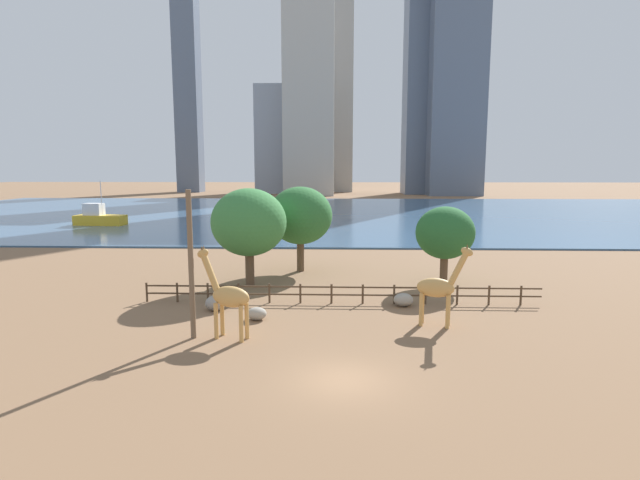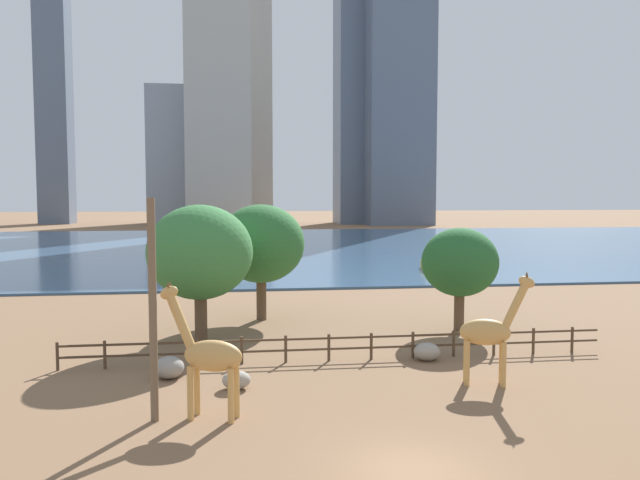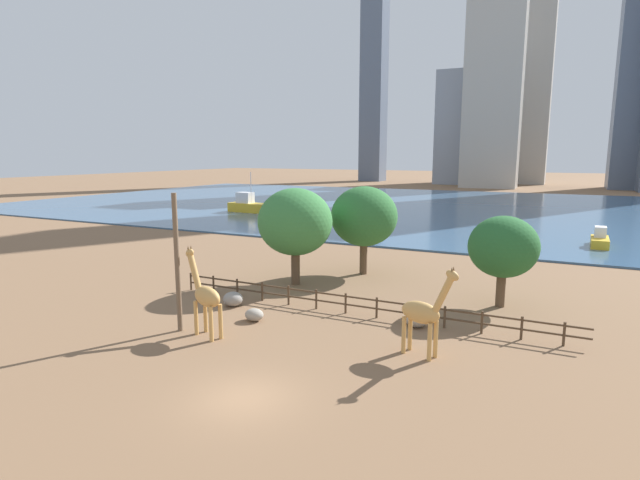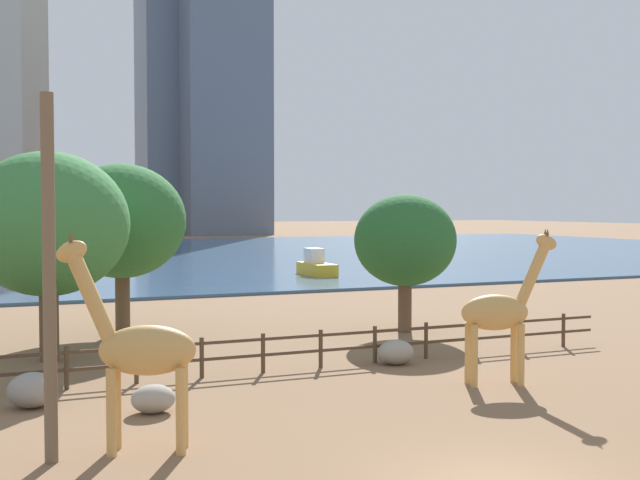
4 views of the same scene
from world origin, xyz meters
TOP-DOWN VIEW (x-y plane):
  - ground_plane at (0.00, 80.00)m, footprint 400.00×400.00m
  - harbor_water at (0.00, 77.00)m, footprint 180.00×86.00m
  - giraffe_tall at (5.43, 7.46)m, footprint 3.10×1.42m
  - giraffe_companion at (-5.96, 5.02)m, footprint 3.12×1.57m
  - utility_pole at (-7.84, 5.00)m, footprint 0.28×0.28m
  - boulder_near_fence at (4.03, 11.48)m, footprint 1.27×1.14m
  - boulder_by_pole at (-7.90, 10.14)m, footprint 1.31×1.27m
  - boulder_small at (-5.01, 8.27)m, footprint 1.16×0.99m
  - enclosure_fence at (-0.28, 12.00)m, footprint 26.12×0.14m
  - tree_left_large at (-3.44, 22.31)m, footprint 5.48×5.48m
  - tree_center_broad at (-6.90, 16.87)m, footprint 5.65×5.65m
  - tree_right_tall at (7.92, 17.76)m, footprint 4.44×4.44m
  - boat_ferry at (-36.58, 54.39)m, footprint 7.68×3.29m
  - boat_sailboat at (14.98, 44.16)m, footprint 1.81×4.71m
  - skyline_tower_needle at (-53.28, 160.35)m, footprint 8.08×8.09m
  - skyline_block_central at (-19.60, 156.63)m, footprint 17.11×15.70m
  - skyline_tower_glass at (27.14, 151.31)m, footprint 10.26×13.37m
  - skyline_block_left at (-0.06, 165.83)m, footprint 10.56×11.00m
  - skyline_block_right at (36.75, 142.57)m, footprint 16.69×13.43m
  - skyline_tower_short at (-9.25, 139.28)m, footprint 15.78×8.50m

SIDE VIEW (x-z plane):
  - ground_plane at x=0.00m, z-range 0.00..0.00m
  - harbor_water at x=0.00m, z-range 0.00..0.20m
  - boulder_small at x=-5.01m, z-range 0.00..0.75m
  - boulder_near_fence at x=4.03m, z-range 0.00..0.85m
  - boulder_by_pole at x=-7.90m, z-range 0.00..0.95m
  - enclosure_fence at x=-0.28m, z-range 0.11..1.41m
  - boat_sailboat at x=14.98m, z-range -0.13..1.92m
  - boat_ferry at x=-36.58m, z-range -2.04..4.69m
  - giraffe_tall at x=5.43m, z-range -0.15..4.62m
  - giraffe_companion at x=-5.96m, z-range -0.16..4.72m
  - utility_pole at x=-7.84m, z-range 0.00..7.82m
  - tree_right_tall at x=7.92m, z-range 0.97..6.97m
  - tree_left_large at x=-3.44m, z-range 1.16..8.47m
  - tree_center_broad at x=-6.90m, z-range 1.13..8.51m
  - skyline_block_central at x=-19.60m, z-range 0.00..36.31m
  - skyline_tower_short at x=-9.25m, z-range 0.00..66.33m
  - skyline_block_right at x=36.75m, z-range 0.00..81.81m
  - skyline_tower_needle at x=-53.28m, z-range 0.00..83.29m
  - skyline_block_left at x=-0.06m, z-range 0.00..91.18m
  - skyline_tower_glass at x=27.14m, z-range 0.00..106.16m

